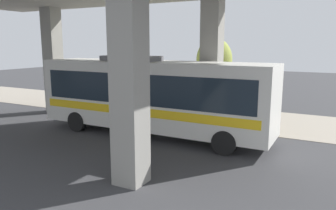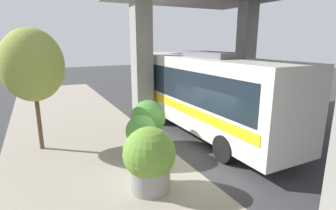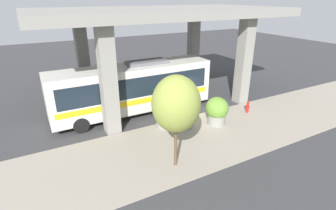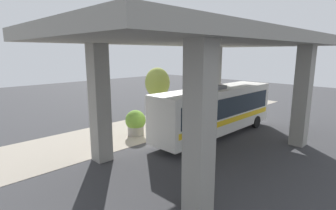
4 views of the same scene
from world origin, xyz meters
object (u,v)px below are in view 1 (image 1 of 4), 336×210
object	(u,v)px
planter_back	(130,97)
planter_middle	(154,103)
planter_front	(164,103)
street_tree_near	(214,60)
fire_hydrant	(89,101)
bus	(152,93)

from	to	relation	value
planter_back	planter_middle	bearing A→B (deg)	74.90
planter_front	street_tree_near	bearing A→B (deg)	159.47
planter_back	street_tree_near	bearing A→B (deg)	119.90
planter_middle	planter_front	bearing A→B (deg)	56.64
planter_front	planter_back	bearing A→B (deg)	-112.03
fire_hydrant	planter_front	size ratio (longest dim) A/B	0.48
planter_front	planter_back	world-z (taller)	planter_front
planter_front	planter_middle	world-z (taller)	planter_front
planter_middle	planter_back	size ratio (longest dim) A/B	0.86
bus	street_tree_near	world-z (taller)	street_tree_near
planter_front	bus	bearing A→B (deg)	18.08
planter_back	street_tree_near	size ratio (longest dim) A/B	0.40
bus	fire_hydrant	size ratio (longest dim) A/B	12.51
street_tree_near	bus	bearing A→B (deg)	-4.44
planter_front	planter_middle	bearing A→B (deg)	-123.36
planter_front	planter_middle	distance (m)	1.35
bus	street_tree_near	xyz separation A→B (m)	(-6.97, 0.54, 1.30)
fire_hydrant	planter_back	xyz separation A→B (m)	(-0.36, 3.16, 0.50)
planter_front	planter_back	distance (m)	3.47
planter_front	street_tree_near	world-z (taller)	street_tree_near
planter_middle	planter_back	xyz separation A→B (m)	(-0.57, -2.10, 0.13)
fire_hydrant	planter_back	bearing A→B (deg)	96.44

